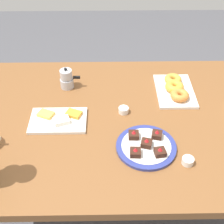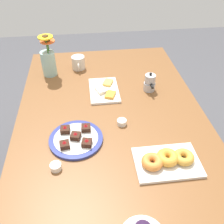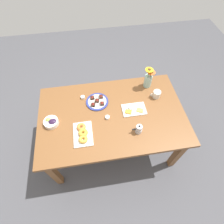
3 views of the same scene
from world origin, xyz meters
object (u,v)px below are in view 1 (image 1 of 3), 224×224
object	(u,v)px
croissant_platter	(175,89)
dining_table	(112,131)
moka_pot	(67,79)
cheese_platter	(59,120)
jam_cup_honey	(124,110)
jam_cup_berry	(188,161)
dessert_plate	(146,146)

from	to	relation	value
croissant_platter	dining_table	bearing A→B (deg)	-148.97
moka_pot	cheese_platter	bearing A→B (deg)	-93.18
cheese_platter	jam_cup_honey	world-z (taller)	cheese_platter
jam_cup_honey	jam_cup_berry	distance (m)	0.40
jam_cup_berry	moka_pot	world-z (taller)	moka_pot
croissant_platter	jam_cup_berry	distance (m)	0.47
cheese_platter	moka_pot	xyz separation A→B (m)	(0.02, 0.27, 0.04)
dining_table	cheese_platter	xyz separation A→B (m)	(-0.25, -0.02, 0.10)
croissant_platter	moka_pot	xyz separation A→B (m)	(-0.56, 0.06, 0.03)
moka_pot	croissant_platter	bearing A→B (deg)	-5.74
jam_cup_honey	dessert_plate	bearing A→B (deg)	-69.81
jam_cup_honey	dessert_plate	size ratio (longest dim) A/B	0.19
dining_table	croissant_platter	world-z (taller)	croissant_platter
croissant_platter	dessert_plate	xyz separation A→B (m)	(-0.19, -0.39, -0.01)
dessert_plate	cheese_platter	bearing A→B (deg)	155.96
dining_table	croissant_platter	bearing A→B (deg)	31.03
cheese_platter	jam_cup_berry	distance (m)	0.60
dessert_plate	moka_pot	bearing A→B (deg)	130.08
moka_pot	dessert_plate	bearing A→B (deg)	-49.92
cheese_platter	croissant_platter	distance (m)	0.61
jam_cup_honey	moka_pot	bearing A→B (deg)	143.73
cheese_platter	croissant_platter	bearing A→B (deg)	20.38
croissant_platter	jam_cup_honey	size ratio (longest dim) A/B	5.83
dining_table	jam_cup_honey	distance (m)	0.12
dining_table	moka_pot	size ratio (longest dim) A/B	13.45
cheese_platter	croissant_platter	size ratio (longest dim) A/B	0.93
cheese_platter	jam_cup_honey	size ratio (longest dim) A/B	5.42
jam_cup_honey	moka_pot	xyz separation A→B (m)	(-0.29, 0.21, 0.03)
cheese_platter	jam_cup_berry	world-z (taller)	cheese_platter
dessert_plate	moka_pot	distance (m)	0.58
cheese_platter	moka_pot	bearing A→B (deg)	86.82
jam_cup_berry	cheese_platter	bearing A→B (deg)	154.65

